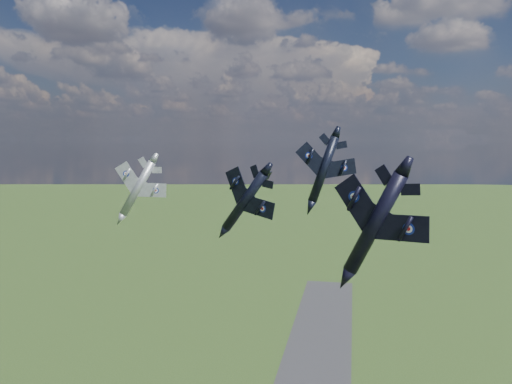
% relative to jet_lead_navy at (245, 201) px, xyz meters
% --- Properties ---
extents(jet_lead_navy, '(15.67, 18.36, 9.43)m').
position_rel_jet_lead_navy_xyz_m(jet_lead_navy, '(0.00, 0.00, 0.00)').
color(jet_lead_navy, black).
extents(jet_right_navy, '(16.38, 18.73, 7.87)m').
position_rel_jet_lead_navy_xyz_m(jet_right_navy, '(18.35, -22.84, 0.94)').
color(jet_right_navy, black).
extents(jet_high_navy, '(15.16, 18.21, 6.84)m').
position_rel_jet_lead_navy_xyz_m(jet_high_navy, '(11.14, 11.95, 4.28)').
color(jet_high_navy, black).
extents(jet_left_silver, '(14.10, 17.33, 8.25)m').
position_rel_jet_lead_navy_xyz_m(jet_left_silver, '(-22.66, 11.57, 0.44)').
color(jet_left_silver, gray).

